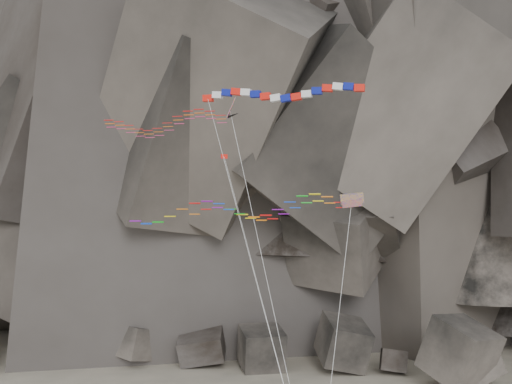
# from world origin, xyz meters

# --- Properties ---
(headland) EXTENTS (110.00, 70.00, 84.00)m
(headland) POSITION_xyz_m (0.00, 70.00, 42.00)
(headland) COLOR #5C534B
(headland) RESTS_ON ground
(boulder_field) EXTENTS (80.96, 16.15, 9.53)m
(boulder_field) POSITION_xyz_m (-8.43, 33.70, 2.42)
(boulder_field) COLOR #47423F
(boulder_field) RESTS_ON ground
(delta_kite) EXTENTS (16.58, 7.39, 26.43)m
(delta_kite) POSITION_xyz_m (-5.82, 3.00, 26.13)
(delta_kite) COLOR red
(delta_kite) RESTS_ON ground
(banner_kite) EXTENTS (12.13, 8.51, 27.23)m
(banner_kite) POSITION_xyz_m (3.10, 3.57, 28.09)
(banner_kite) COLOR red
(banner_kite) RESTS_ON ground
(parafoil_kite) EXTENTS (16.01, 2.99, 19.22)m
(parafoil_kite) POSITION_xyz_m (0.32, -1.04, 19.68)
(parafoil_kite) COLOR yellow
(parafoil_kite) RESTS_ON ground
(pennant_kite) EXTENTS (7.41, 8.15, 22.30)m
(pennant_kite) POSITION_xyz_m (0.54, 2.40, 18.03)
(pennant_kite) COLOR red
(pennant_kite) RESTS_ON ground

